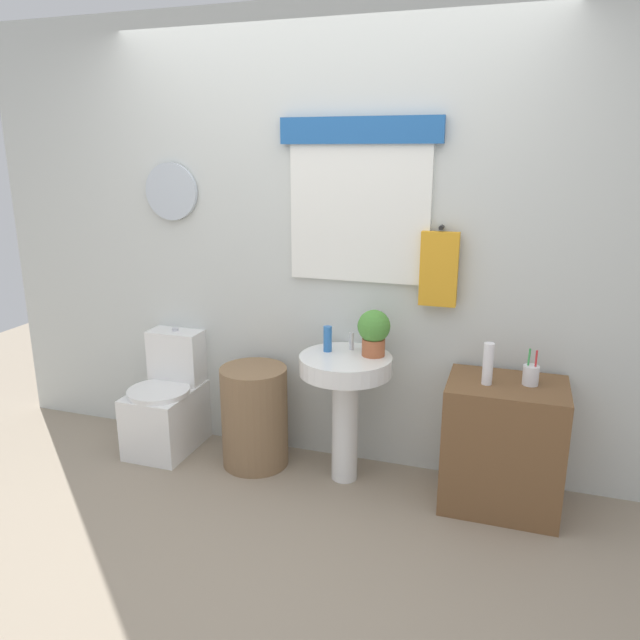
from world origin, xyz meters
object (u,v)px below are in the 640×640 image
(toilet, at_px, (168,404))
(potted_plant, at_px, (374,331))
(lotion_bottle, at_px, (488,364))
(pedestal_sink, at_px, (345,387))
(wooden_cabinet, at_px, (503,445))
(soap_bottle, at_px, (328,339))
(laundry_hamper, at_px, (255,416))
(toothbrush_cup, at_px, (531,375))

(toilet, relative_size, potted_plant, 2.93)
(lotion_bottle, bearing_deg, potted_plant, 170.74)
(pedestal_sink, height_order, lotion_bottle, lotion_bottle)
(pedestal_sink, relative_size, potted_plant, 2.90)
(wooden_cabinet, relative_size, soap_bottle, 4.76)
(pedestal_sink, bearing_deg, laundry_hamper, -180.00)
(toilet, xyz_separation_m, potted_plant, (1.31, 0.03, 0.60))
(soap_bottle, xyz_separation_m, potted_plant, (0.26, 0.01, 0.07))
(wooden_cabinet, bearing_deg, toothbrush_cup, 10.89)
(soap_bottle, relative_size, potted_plant, 0.56)
(pedestal_sink, xyz_separation_m, potted_plant, (0.14, 0.06, 0.32))
(potted_plant, bearing_deg, toilet, -178.87)
(lotion_bottle, bearing_deg, toothbrush_cup, 16.04)
(laundry_hamper, bearing_deg, toothbrush_cup, 0.76)
(wooden_cabinet, height_order, soap_bottle, soap_bottle)
(toothbrush_cup, bearing_deg, soap_bottle, 178.42)
(laundry_hamper, height_order, pedestal_sink, pedestal_sink)
(laundry_hamper, relative_size, pedestal_sink, 0.82)
(soap_bottle, bearing_deg, toothbrush_cup, -1.58)
(laundry_hamper, relative_size, toothbrush_cup, 3.28)
(potted_plant, xyz_separation_m, lotion_bottle, (0.61, -0.10, -0.09))
(soap_bottle, xyz_separation_m, toothbrush_cup, (1.08, -0.03, -0.07))
(pedestal_sink, bearing_deg, lotion_bottle, -3.04)
(pedestal_sink, height_order, toothbrush_cup, toothbrush_cup)
(soap_bottle, bearing_deg, lotion_bottle, -5.88)
(toothbrush_cup, bearing_deg, pedestal_sink, -178.80)
(potted_plant, bearing_deg, soap_bottle, -177.80)
(wooden_cabinet, xyz_separation_m, lotion_bottle, (-0.10, -0.04, 0.45))
(soap_bottle, relative_size, lotion_bottle, 0.67)
(wooden_cabinet, xyz_separation_m, toothbrush_cup, (0.10, 0.02, 0.40))
(lotion_bottle, relative_size, toothbrush_cup, 1.17)
(soap_bottle, height_order, lotion_bottle, lotion_bottle)
(toilet, bearing_deg, lotion_bottle, -2.21)
(toilet, bearing_deg, potted_plant, 1.13)
(potted_plant, height_order, toothbrush_cup, potted_plant)
(toilet, xyz_separation_m, soap_bottle, (1.05, 0.02, 0.53))
(laundry_hamper, distance_m, potted_plant, 0.91)
(laundry_hamper, bearing_deg, pedestal_sink, 0.00)
(toilet, xyz_separation_m, laundry_hamper, (0.61, -0.03, 0.02))
(pedestal_sink, bearing_deg, wooden_cabinet, -0.00)
(soap_bottle, bearing_deg, pedestal_sink, -22.62)
(wooden_cabinet, bearing_deg, toilet, 179.04)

